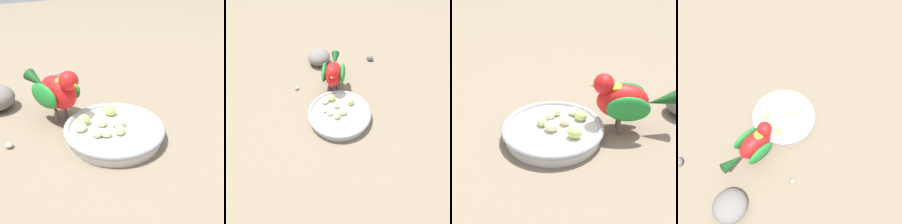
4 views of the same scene
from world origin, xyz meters
The scene contains 13 objects.
ground_plane centered at (0.00, 0.00, 0.00)m, with size 4.00×4.00×0.00m, color #756651.
feeding_bowl centered at (-0.01, 0.00, 0.02)m, with size 0.23×0.23×0.03m.
apple_piece_0 centered at (-0.07, 0.02, 0.04)m, with size 0.03×0.03×0.03m, color #B2CC66.
apple_piece_1 centered at (0.01, -0.03, 0.03)m, with size 0.02×0.02×0.02m, color beige.
apple_piece_2 centered at (0.01, 0.00, 0.03)m, with size 0.03×0.02×0.02m, color #C6D17A.
apple_piece_3 centered at (-0.03, -0.02, 0.04)m, with size 0.02×0.02×0.02m, color beige.
apple_piece_4 centered at (0.00, -0.05, 0.04)m, with size 0.03×0.02×0.02m, color beige.
apple_piece_5 centered at (-0.04, -0.07, 0.03)m, with size 0.03×0.03×0.02m, color beige.
apple_piece_6 centered at (-0.06, -0.05, 0.04)m, with size 0.03×0.03×0.02m, color #B2CC66.
apple_piece_7 centered at (-0.01, 0.01, 0.04)m, with size 0.03×0.03×0.02m, color beige.
parrot centered at (-0.15, -0.08, 0.08)m, with size 0.20×0.12×0.14m.
pebble_0 centered at (-0.39, 0.00, 0.01)m, with size 0.03×0.03×0.03m, color slate.
pebble_1 centered at (-0.09, -0.22, 0.01)m, with size 0.02×0.02×0.01m, color gray.
Camera 1 is at (0.47, -0.27, 0.38)m, focal length 47.11 mm.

